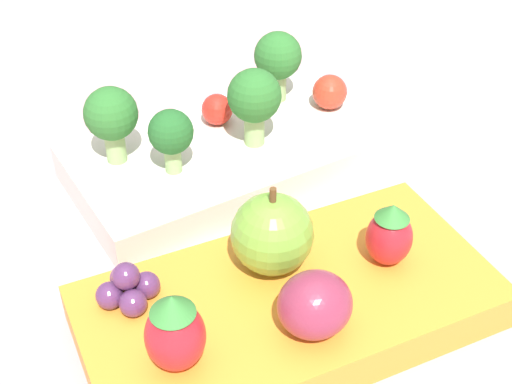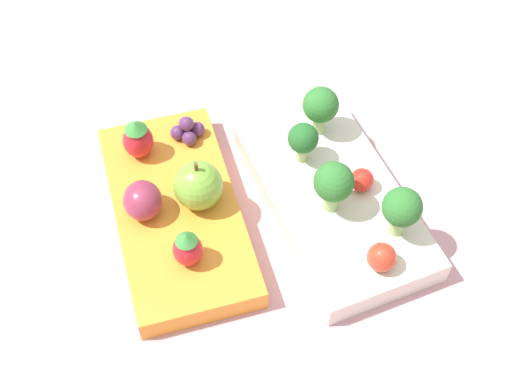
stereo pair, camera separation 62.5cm
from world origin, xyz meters
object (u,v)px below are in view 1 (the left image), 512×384
at_px(apple, 272,234).
at_px(strawberry_1, 175,332).
at_px(broccoli_floret_1, 254,98).
at_px(strawberry_0, 390,234).
at_px(cherry_tomato_1, 330,92).
at_px(broccoli_floret_0, 111,116).
at_px(bento_box_fruit, 289,307).
at_px(plum, 315,305).
at_px(grape_cluster, 128,287).
at_px(broccoli_floret_3, 171,134).
at_px(cherry_tomato_0, 217,109).
at_px(bento_box_savoury, 230,156).
at_px(broccoli_floret_2, 278,58).

distance_m(apple, strawberry_1, 0.08).
xyz_separation_m(broccoli_floret_1, strawberry_0, (0.02, -0.14, -0.02)).
xyz_separation_m(cherry_tomato_1, apple, (-0.11, -0.14, 0.01)).
relative_size(broccoli_floret_0, strawberry_0, 1.35).
height_order(bento_box_fruit, plum, plum).
bearing_deg(cherry_tomato_1, grape_cluster, -144.36).
bearing_deg(plum, broccoli_floret_3, 99.09).
xyz_separation_m(strawberry_1, grape_cluster, (-0.01, 0.05, -0.01)).
bearing_deg(strawberry_0, bento_box_fruit, -178.68).
distance_m(strawberry_0, grape_cluster, 0.15).
bearing_deg(cherry_tomato_0, broccoli_floret_3, -136.64).
bearing_deg(strawberry_1, cherry_tomato_0, 64.73).
bearing_deg(cherry_tomato_1, strawberry_1, -133.84).
xyz_separation_m(plum, grape_cluster, (-0.08, 0.06, -0.01)).
bearing_deg(cherry_tomato_0, cherry_tomato_1, -7.47).
xyz_separation_m(broccoli_floret_0, plum, (0.06, -0.19, -0.02)).
xyz_separation_m(broccoli_floret_1, strawberry_1, (-0.11, -0.16, -0.02)).
height_order(broccoli_floret_0, cherry_tomato_1, broccoli_floret_0).
bearing_deg(broccoli_floret_0, apple, -67.03).
bearing_deg(strawberry_0, broccoli_floret_0, 127.47).
xyz_separation_m(bento_box_savoury, broccoli_floret_3, (-0.05, -0.02, 0.04)).
xyz_separation_m(broccoli_floret_1, cherry_tomato_1, (0.07, 0.02, -0.02)).
bearing_deg(broccoli_floret_1, grape_cluster, -136.61).
height_order(apple, grape_cluster, apple).
relative_size(broccoli_floret_2, strawberry_1, 1.20).
bearing_deg(broccoli_floret_0, cherry_tomato_0, 12.90).
relative_size(cherry_tomato_0, strawberry_1, 0.50).
bearing_deg(broccoli_floret_3, plum, -80.91).
distance_m(bento_box_savoury, bento_box_fruit, 0.15).
xyz_separation_m(cherry_tomato_0, apple, (-0.02, -0.15, 0.01)).
bearing_deg(bento_box_savoury, cherry_tomato_0, 90.60).
bearing_deg(broccoli_floret_1, cherry_tomato_1, 18.29).
bearing_deg(apple, cherry_tomato_1, 52.33).
bearing_deg(apple, cherry_tomato_0, 81.47).
bearing_deg(plum, bento_box_savoury, 82.90).
distance_m(bento_box_savoury, cherry_tomato_1, 0.09).
distance_m(cherry_tomato_0, strawberry_0, 0.18).
bearing_deg(cherry_tomato_1, plum, -119.23).
bearing_deg(broccoli_floret_2, bento_box_savoury, -143.43).
bearing_deg(grape_cluster, bento_box_savoury, 49.48).
bearing_deg(broccoli_floret_0, bento_box_savoury, -4.86).
height_order(bento_box_fruit, broccoli_floret_1, broccoli_floret_1).
height_order(broccoli_floret_1, broccoli_floret_3, broccoli_floret_1).
relative_size(broccoli_floret_0, plum, 1.40).
bearing_deg(broccoli_floret_0, strawberry_0, -52.53).
height_order(bento_box_fruit, broccoli_floret_0, broccoli_floret_0).
height_order(bento_box_savoury, broccoli_floret_1, broccoli_floret_1).
xyz_separation_m(apple, plum, (0.00, -0.05, -0.01)).
distance_m(cherry_tomato_0, plum, 0.20).
bearing_deg(cherry_tomato_0, plum, -96.16).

